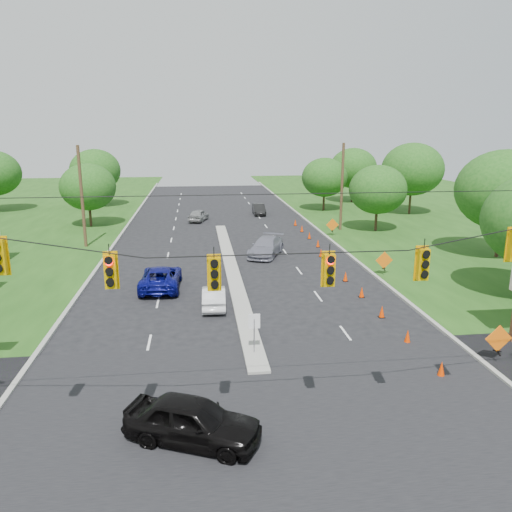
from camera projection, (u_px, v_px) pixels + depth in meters
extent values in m
plane|color=black|center=(274.00, 429.00, 17.50)|extent=(160.00, 160.00, 0.00)
cube|color=black|center=(274.00, 429.00, 17.50)|extent=(160.00, 14.00, 0.02)
cube|color=gray|center=(113.00, 246.00, 45.23)|extent=(0.25, 110.00, 0.16)
cube|color=gray|center=(330.00, 241.00, 47.55)|extent=(0.25, 110.00, 0.16)
cube|color=gray|center=(231.00, 269.00, 37.73)|extent=(1.00, 34.00, 0.18)
cylinder|color=gray|center=(254.00, 337.00, 23.06)|extent=(0.06, 0.06, 1.80)
cube|color=white|center=(254.00, 321.00, 22.87)|extent=(0.55, 0.04, 0.70)
cylinder|color=black|center=(281.00, 241.00, 14.83)|extent=(24.00, 0.04, 0.04)
cube|color=#E7AA00|center=(0.00, 257.00, 13.97)|extent=(0.34, 0.24, 1.00)
cube|color=#E7AA00|center=(111.00, 272.00, 14.45)|extent=(0.34, 0.24, 1.00)
cube|color=#E7AA00|center=(214.00, 274.00, 14.83)|extent=(0.34, 0.24, 1.00)
cube|color=#E7AA00|center=(329.00, 270.00, 15.24)|extent=(0.34, 0.24, 1.00)
cube|color=#E7AA00|center=(423.00, 264.00, 15.56)|extent=(0.34, 0.24, 1.00)
cylinder|color=#422D1C|center=(82.00, 197.00, 43.86)|extent=(0.28, 0.28, 9.00)
cylinder|color=#422D1C|center=(342.00, 187.00, 51.54)|extent=(0.28, 0.28, 9.00)
cone|color=#E13300|center=(441.00, 369.00, 21.19)|extent=(0.32, 0.32, 0.70)
cone|color=#E13300|center=(408.00, 336.00, 24.56)|extent=(0.32, 0.32, 0.70)
cone|color=#E13300|center=(382.00, 311.00, 27.93)|extent=(0.32, 0.32, 0.70)
cone|color=#E13300|center=(362.00, 292.00, 31.30)|extent=(0.32, 0.32, 0.70)
cone|color=#E13300|center=(346.00, 276.00, 34.67)|extent=(0.32, 0.32, 0.70)
cone|color=#E13300|center=(332.00, 263.00, 38.04)|extent=(0.32, 0.32, 0.70)
cone|color=#E13300|center=(321.00, 253.00, 41.41)|extent=(0.32, 0.32, 0.70)
cone|color=#E13300|center=(318.00, 243.00, 44.85)|extent=(0.32, 0.32, 0.70)
cone|color=#E13300|center=(309.00, 235.00, 48.22)|extent=(0.32, 0.32, 0.70)
cone|color=#E13300|center=(302.00, 229.00, 51.59)|extent=(0.32, 0.32, 0.70)
cone|color=#E13300|center=(295.00, 223.00, 54.96)|extent=(0.32, 0.32, 0.70)
cube|color=black|center=(497.00, 351.00, 22.46)|extent=(0.06, 0.58, 0.26)
cube|color=black|center=(497.00, 351.00, 22.46)|extent=(0.06, 0.58, 0.26)
cube|color=orange|center=(499.00, 339.00, 22.31)|extent=(1.27, 0.05, 1.27)
cube|color=black|center=(384.00, 268.00, 35.94)|extent=(0.06, 0.58, 0.26)
cube|color=black|center=(384.00, 268.00, 35.94)|extent=(0.06, 0.58, 0.26)
cube|color=orange|center=(384.00, 260.00, 35.80)|extent=(1.27, 0.05, 1.27)
cube|color=black|center=(332.00, 231.00, 49.42)|extent=(0.06, 0.58, 0.26)
cube|color=black|center=(332.00, 231.00, 49.42)|extent=(0.06, 0.58, 0.26)
cube|color=orange|center=(332.00, 225.00, 49.28)|extent=(1.27, 0.05, 1.27)
cylinder|color=black|center=(90.00, 215.00, 54.11)|extent=(0.28, 0.28, 2.52)
ellipsoid|color=#194C14|center=(88.00, 187.00, 53.35)|extent=(5.88, 5.88, 5.04)
cylinder|color=black|center=(97.00, 196.00, 68.28)|extent=(0.28, 0.28, 2.88)
ellipsoid|color=#194C14|center=(95.00, 170.00, 67.42)|extent=(6.72, 6.72, 5.76)
cylinder|color=black|center=(498.00, 238.00, 40.82)|extent=(0.28, 0.28, 3.24)
ellipsoid|color=#194C14|center=(504.00, 190.00, 39.85)|extent=(7.56, 7.56, 6.48)
cylinder|color=black|center=(376.00, 219.00, 51.77)|extent=(0.28, 0.28, 2.52)
ellipsoid|color=#194C14|center=(378.00, 189.00, 51.02)|extent=(5.88, 5.88, 5.04)
cylinder|color=black|center=(410.00, 201.00, 62.23)|extent=(0.28, 0.28, 3.24)
ellipsoid|color=#194C14|center=(412.00, 169.00, 61.26)|extent=(7.56, 7.56, 6.48)
cylinder|color=black|center=(352.00, 193.00, 72.41)|extent=(0.28, 0.28, 2.88)
ellipsoid|color=#194C14|center=(353.00, 168.00, 71.55)|extent=(6.72, 6.72, 5.76)
cylinder|color=black|center=(324.00, 201.00, 65.02)|extent=(0.28, 0.28, 2.52)
ellipsoid|color=#194C14|center=(325.00, 177.00, 64.27)|extent=(5.88, 5.88, 5.04)
imported|color=black|center=(193.00, 421.00, 16.63)|extent=(5.00, 3.56, 1.58)
imported|color=silver|center=(214.00, 297.00, 29.55)|extent=(1.46, 3.88, 1.27)
imported|color=#090B6B|center=(161.00, 277.00, 33.01)|extent=(2.67, 5.50, 1.51)
imported|color=gray|center=(266.00, 247.00, 41.72)|extent=(4.04, 5.67, 1.52)
imported|color=gray|center=(199.00, 215.00, 57.63)|extent=(2.72, 4.35, 1.38)
imported|color=black|center=(259.00, 209.00, 62.22)|extent=(1.44, 4.01, 1.32)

